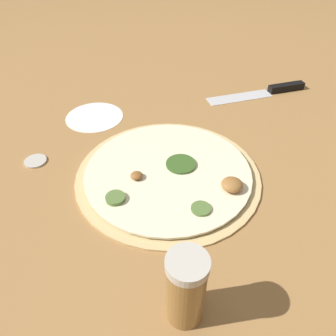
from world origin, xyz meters
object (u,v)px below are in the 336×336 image
loose_cap (35,160)px  pizza (169,173)px  spice_jar (186,289)px  knife (271,90)px

loose_cap → pizza: bearing=137.0°
spice_jar → knife: bearing=-147.2°
spice_jar → pizza: bearing=-119.9°
spice_jar → loose_cap: spice_jar is taller
pizza → knife: (-0.40, -0.12, 0.00)m
knife → loose_cap: (0.59, -0.06, -0.00)m
spice_jar → loose_cap: bearing=-80.9°
pizza → spice_jar: size_ratio=3.03×
knife → spice_jar: spice_jar is taller
knife → pizza: bearing=33.8°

